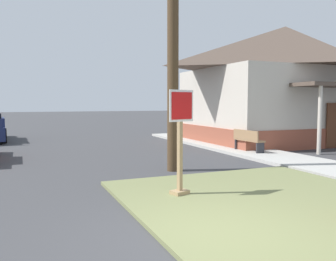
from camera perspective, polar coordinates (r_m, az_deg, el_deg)
ground_plane at (r=5.69m, az=7.53°, el=-16.89°), size 160.00×160.00×0.00m
grass_corner_patch at (r=7.85m, az=15.37°, el=-10.67°), size 5.68×5.82×0.08m
sidewalk_strip at (r=14.14m, az=15.85°, el=-3.86°), size 2.20×19.92×0.12m
stop_sign at (r=7.71m, az=1.97°, el=-2.30°), size 0.65×0.38×2.26m
manhole_cover at (r=9.11m, az=-1.85°, el=-8.60°), size 0.70×0.70×0.02m
street_bench at (r=14.74m, az=12.59°, el=-1.40°), size 0.47×1.56×0.85m
corner_house at (r=20.23m, az=18.07°, el=7.25°), size 9.95×8.27×6.08m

